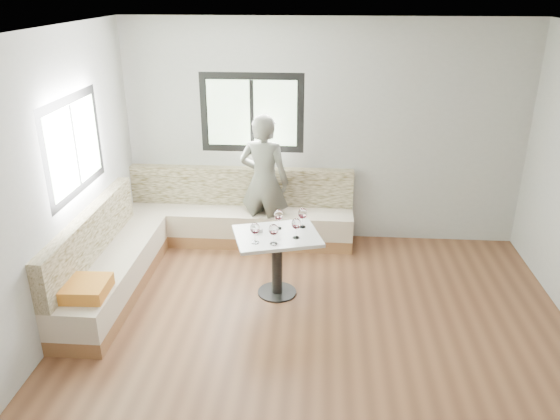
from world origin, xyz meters
name	(u,v)px	position (x,y,z in m)	size (l,w,h in m)	color
room	(313,206)	(-0.08, 0.08, 1.41)	(5.01, 5.01, 2.81)	brown
banquette	(188,237)	(-1.59, 1.62, 0.33)	(2.90, 2.80, 0.95)	#905E37
table	(277,249)	(-0.46, 0.97, 0.53)	(1.02, 0.89, 0.71)	black
person	(264,182)	(-0.72, 2.18, 0.86)	(0.63, 0.41, 1.72)	#616157
olive_ramekin	(258,230)	(-0.67, 1.02, 0.73)	(0.09, 0.09, 0.04)	white
wine_glass_a	(255,229)	(-0.67, 0.75, 0.86)	(0.10, 0.10, 0.22)	white
wine_glass_b	(274,230)	(-0.48, 0.74, 0.86)	(0.10, 0.10, 0.22)	white
wine_glass_c	(296,224)	(-0.26, 0.90, 0.86)	(0.10, 0.10, 0.22)	white
wine_glass_d	(278,215)	(-0.46, 1.12, 0.86)	(0.10, 0.10, 0.22)	white
wine_glass_e	(303,214)	(-0.20, 1.18, 0.86)	(0.10, 0.10, 0.22)	white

